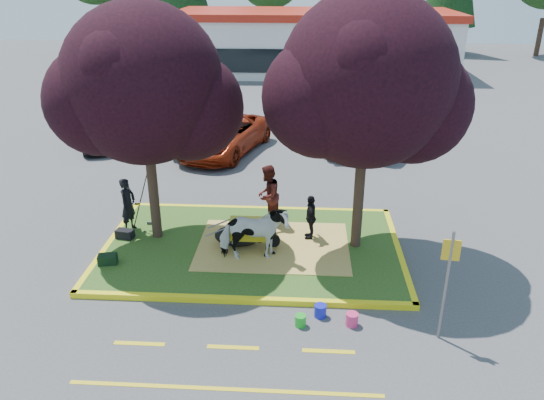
# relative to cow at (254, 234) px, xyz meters

# --- Properties ---
(ground) EXTENTS (90.00, 90.00, 0.00)m
(ground) POSITION_rel_cow_xyz_m (-0.13, 0.77, -0.91)
(ground) COLOR #424244
(ground) RESTS_ON ground
(median_island) EXTENTS (8.00, 5.00, 0.15)m
(median_island) POSITION_rel_cow_xyz_m (-0.13, 0.77, -0.83)
(median_island) COLOR #294816
(median_island) RESTS_ON ground
(curb_near) EXTENTS (8.30, 0.16, 0.15)m
(curb_near) POSITION_rel_cow_xyz_m (-0.13, -1.81, -0.83)
(curb_near) COLOR yellow
(curb_near) RESTS_ON ground
(curb_far) EXTENTS (8.30, 0.16, 0.15)m
(curb_far) POSITION_rel_cow_xyz_m (-0.13, 3.35, -0.83)
(curb_far) COLOR yellow
(curb_far) RESTS_ON ground
(curb_left) EXTENTS (0.16, 5.30, 0.15)m
(curb_left) POSITION_rel_cow_xyz_m (-4.21, 0.77, -0.83)
(curb_left) COLOR yellow
(curb_left) RESTS_ON ground
(curb_right) EXTENTS (0.16, 5.30, 0.15)m
(curb_right) POSITION_rel_cow_xyz_m (3.95, 0.77, -0.83)
(curb_right) COLOR yellow
(curb_right) RESTS_ON ground
(straw_bedding) EXTENTS (4.20, 3.00, 0.01)m
(straw_bedding) POSITION_rel_cow_xyz_m (0.47, 0.77, -0.75)
(straw_bedding) COLOR #D3B556
(straw_bedding) RESTS_ON median_island
(tree_purple_left) EXTENTS (5.06, 4.20, 6.51)m
(tree_purple_left) POSITION_rel_cow_xyz_m (-2.91, 1.15, 3.45)
(tree_purple_left) COLOR black
(tree_purple_left) RESTS_ON median_island
(tree_purple_right) EXTENTS (5.30, 4.40, 6.82)m
(tree_purple_right) POSITION_rel_cow_xyz_m (2.79, 0.95, 3.65)
(tree_purple_right) COLOR black
(tree_purple_right) RESTS_ON median_island
(fire_lane_stripe_a) EXTENTS (1.10, 0.12, 0.01)m
(fire_lane_stripe_a) POSITION_rel_cow_xyz_m (-2.13, -3.43, -0.90)
(fire_lane_stripe_a) COLOR yellow
(fire_lane_stripe_a) RESTS_ON ground
(fire_lane_stripe_b) EXTENTS (1.10, 0.12, 0.01)m
(fire_lane_stripe_b) POSITION_rel_cow_xyz_m (-0.13, -3.43, -0.90)
(fire_lane_stripe_b) COLOR yellow
(fire_lane_stripe_b) RESTS_ON ground
(fire_lane_stripe_c) EXTENTS (1.10, 0.12, 0.01)m
(fire_lane_stripe_c) POSITION_rel_cow_xyz_m (1.87, -3.43, -0.90)
(fire_lane_stripe_c) COLOR yellow
(fire_lane_stripe_c) RESTS_ON ground
(fire_lane_long) EXTENTS (6.00, 0.10, 0.01)m
(fire_lane_long) POSITION_rel_cow_xyz_m (-0.13, -4.63, -0.90)
(fire_lane_long) COLOR yellow
(fire_lane_long) RESTS_ON ground
(retail_building) EXTENTS (20.40, 8.40, 4.40)m
(retail_building) POSITION_rel_cow_xyz_m (1.87, 28.76, 1.34)
(retail_building) COLOR silver
(retail_building) RESTS_ON ground
(cow) EXTENTS (1.91, 1.13, 1.51)m
(cow) POSITION_rel_cow_xyz_m (0.00, 0.00, 0.00)
(cow) COLOR silver
(cow) RESTS_ON median_island
(calf) EXTENTS (1.35, 0.84, 0.56)m
(calf) POSITION_rel_cow_xyz_m (-0.53, 0.78, -0.48)
(calf) COLOR black
(calf) RESTS_ON median_island
(handler) EXTENTS (0.53, 0.67, 1.62)m
(handler) POSITION_rel_cow_xyz_m (-3.83, 1.52, 0.05)
(handler) COLOR black
(handler) RESTS_ON median_island
(visitor_a) EXTENTS (0.94, 1.07, 1.86)m
(visitor_a) POSITION_rel_cow_xyz_m (0.21, 2.17, 0.17)
(visitor_a) COLOR #491814
(visitor_a) RESTS_ON median_island
(visitor_b) EXTENTS (0.34, 0.78, 1.32)m
(visitor_b) POSITION_rel_cow_xyz_m (1.50, 1.32, -0.10)
(visitor_b) COLOR black
(visitor_b) RESTS_ON median_island
(wheelbarrow) EXTENTS (2.07, 0.69, 0.78)m
(wheelbarrow) POSITION_rel_cow_xyz_m (-0.16, 0.71, -0.22)
(wheelbarrow) COLOR black
(wheelbarrow) RESTS_ON median_island
(gear_bag_dark) EXTENTS (0.54, 0.37, 0.26)m
(gear_bag_dark) POSITION_rel_cow_xyz_m (-3.83, 0.99, -0.63)
(gear_bag_dark) COLOR black
(gear_bag_dark) RESTS_ON median_island
(gear_bag_green) EXTENTS (0.53, 0.39, 0.26)m
(gear_bag_green) POSITION_rel_cow_xyz_m (-3.83, -0.46, -0.63)
(gear_bag_green) COLOR black
(gear_bag_green) RESTS_ON median_island
(sign_post) EXTENTS (0.36, 0.07, 2.55)m
(sign_post) POSITION_rel_cow_xyz_m (4.24, -2.82, 0.67)
(sign_post) COLOR slate
(sign_post) RESTS_ON ground
(bucket_green) EXTENTS (0.32, 0.32, 0.27)m
(bucket_green) POSITION_rel_cow_xyz_m (1.27, -2.60, -0.77)
(bucket_green) COLOR green
(bucket_green) RESTS_ON ground
(bucket_pink) EXTENTS (0.32, 0.32, 0.30)m
(bucket_pink) POSITION_rel_cow_xyz_m (2.41, -2.51, -0.76)
(bucket_pink) COLOR #DC306C
(bucket_pink) RESTS_ON ground
(bucket_blue) EXTENTS (0.32, 0.32, 0.30)m
(bucket_blue) POSITION_rel_cow_xyz_m (1.72, -2.22, -0.76)
(bucket_blue) COLOR #171DBD
(bucket_blue) RESTS_ON ground
(car_black) EXTENTS (2.88, 4.02, 1.27)m
(car_black) POSITION_rel_cow_xyz_m (-7.84, 9.73, -0.27)
(car_black) COLOR black
(car_black) RESTS_ON ground
(car_silver) EXTENTS (2.44, 4.50, 1.41)m
(car_silver) POSITION_rel_cow_xyz_m (-3.91, 10.13, -0.20)
(car_silver) COLOR #9C9DA3
(car_silver) RESTS_ON ground
(car_red) EXTENTS (4.01, 5.94, 1.51)m
(car_red) POSITION_rel_cow_xyz_m (-2.13, 9.28, -0.15)
(car_red) COLOR maroon
(car_red) RESTS_ON ground
(car_white) EXTENTS (1.92, 4.32, 1.23)m
(car_white) POSITION_rel_cow_xyz_m (2.93, 10.21, -0.29)
(car_white) COLOR silver
(car_white) RESTS_ON ground
(car_grey) EXTENTS (3.31, 5.02, 1.56)m
(car_grey) POSITION_rel_cow_xyz_m (4.87, 10.26, -0.13)
(car_grey) COLOR slate
(car_grey) RESTS_ON ground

